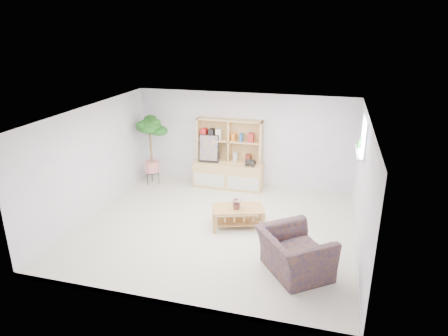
% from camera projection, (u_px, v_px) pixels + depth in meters
% --- Properties ---
extents(floor, '(5.50, 5.00, 0.01)m').
position_uv_depth(floor, '(216.00, 228.00, 8.22)').
color(floor, beige).
rests_on(floor, ground).
extents(ceiling, '(5.50, 5.00, 0.01)m').
position_uv_depth(ceiling, '(215.00, 114.00, 7.40)').
color(ceiling, white).
rests_on(ceiling, walls).
extents(walls, '(5.51, 5.01, 2.40)m').
position_uv_depth(walls, '(215.00, 174.00, 7.81)').
color(walls, white).
rests_on(walls, floor).
extents(baseboard, '(5.50, 5.00, 0.10)m').
position_uv_depth(baseboard, '(216.00, 226.00, 8.20)').
color(baseboard, silver).
rests_on(baseboard, floor).
extents(window, '(0.10, 0.98, 0.68)m').
position_uv_depth(window, '(365.00, 136.00, 7.40)').
color(window, silver).
rests_on(window, walls).
extents(window_sill, '(0.14, 1.00, 0.04)m').
position_uv_depth(window_sill, '(360.00, 153.00, 7.53)').
color(window_sill, silver).
rests_on(window_sill, walls).
extents(storage_unit, '(1.76, 0.59, 1.76)m').
position_uv_depth(storage_unit, '(229.00, 154.00, 10.03)').
color(storage_unit, tan).
rests_on(storage_unit, floor).
extents(poster, '(0.52, 0.16, 0.71)m').
position_uv_depth(poster, '(209.00, 149.00, 10.04)').
color(poster, gold).
rests_on(poster, storage_unit).
extents(toy_truck, '(0.33, 0.24, 0.17)m').
position_uv_depth(toy_truck, '(250.00, 163.00, 9.85)').
color(toy_truck, black).
rests_on(toy_truck, storage_unit).
extents(coffee_table, '(1.17, 0.87, 0.43)m').
position_uv_depth(coffee_table, '(238.00, 217.00, 8.23)').
color(coffee_table, '#916646').
rests_on(coffee_table, floor).
extents(table_plant, '(0.31, 0.29, 0.27)m').
position_uv_depth(table_plant, '(237.00, 203.00, 8.06)').
color(table_plant, '#0F480E').
rests_on(table_plant, coffee_table).
extents(floor_tree, '(0.68, 0.68, 1.80)m').
position_uv_depth(floor_tree, '(151.00, 151.00, 10.24)').
color(floor_tree, '#11460F').
rests_on(floor_tree, floor).
extents(armchair, '(1.47, 1.50, 0.84)m').
position_uv_depth(armchair, '(295.00, 250.00, 6.64)').
color(armchair, '#101B4A').
rests_on(armchair, floor).
extents(sill_plant, '(0.15, 0.13, 0.24)m').
position_uv_depth(sill_plant, '(360.00, 142.00, 7.73)').
color(sill_plant, '#11460F').
rests_on(sill_plant, window_sill).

